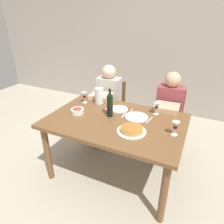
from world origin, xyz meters
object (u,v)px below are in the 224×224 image
chair_left (112,104)px  diner_left (106,103)px  dinner_plate_right_setting (136,117)px  wine_glass_centre (176,126)px  diner_right (167,115)px  salad_bowl (77,111)px  water_pitcher (99,97)px  wine_bottle (110,105)px  wine_glass_right_diner (157,106)px  chair_right (169,115)px  baked_tart (132,129)px  dining_table (115,126)px  dinner_plate_left_setting (119,109)px  wine_glass_left_diner (84,95)px

chair_left → diner_left: diner_left is taller
dinner_plate_right_setting → diner_left: size_ratio=0.22×
wine_glass_centre → dinner_plate_right_setting: 0.49m
diner_right → wine_glass_centre: bearing=103.1°
salad_bowl → chair_left: 0.98m
water_pitcher → salad_bowl: water_pitcher is taller
water_pitcher → diner_right: size_ratio=0.18×
wine_bottle → salad_bowl: wine_bottle is taller
wine_glass_right_diner → chair_right: (0.07, 0.57, -0.37)m
salad_bowl → diner_left: size_ratio=0.13×
water_pitcher → dinner_plate_right_setting: bearing=-17.5°
baked_tart → chair_right: size_ratio=0.34×
dining_table → chair_left: (-0.45, 0.88, -0.17)m
dining_table → diner_left: size_ratio=1.29×
dinner_plate_left_setting → dining_table: bearing=-75.5°
dining_table → chair_right: (0.45, 0.89, -0.17)m
wine_glass_centre → diner_left: diner_left is taller
wine_bottle → water_pitcher: wine_bottle is taller
water_pitcher → dining_table: bearing=-40.3°
baked_tart → dinner_plate_left_setting: size_ratio=1.35×
wine_bottle → dining_table: bearing=-25.3°
dining_table → baked_tart: size_ratio=5.14×
water_pitcher → diner_left: 0.40m
baked_tart → dinner_plate_left_setting: baked_tart is taller
wine_glass_right_diner → dinner_plate_right_setting: wine_glass_right_diner is taller
wine_glass_right_diner → dining_table: bearing=-139.8°
dinner_plate_left_setting → baked_tart: bearing=-52.9°
dinner_plate_left_setting → wine_glass_right_diner: bearing=9.0°
wine_glass_right_diner → chair_right: bearing=82.7°
water_pitcher → diner_right: 0.93m
wine_bottle → diner_left: size_ratio=0.28×
salad_bowl → chair_right: size_ratio=0.17×
wine_bottle → baked_tart: wine_bottle is taller
wine_glass_left_diner → wine_glass_centre: (1.20, -0.29, 0.00)m
wine_bottle → diner_left: diner_left is taller
salad_bowl → diner_right: size_ratio=0.13×
dinner_plate_left_setting → diner_right: 0.68m
wine_glass_centre → diner_left: size_ratio=0.13×
baked_tart → diner_left: size_ratio=0.25×
dining_table → baked_tart: baked_tart is taller
wine_bottle → water_pitcher: (-0.29, 0.28, -0.05)m
dining_table → wine_glass_centre: size_ratio=10.32×
dining_table → dinner_plate_right_setting: dinner_plate_right_setting is taller
wine_glass_centre → chair_right: (-0.20, 0.93, -0.37)m
salad_bowl → diner_right: 1.17m
dinner_plate_left_setting → chair_right: (0.51, 0.64, -0.27)m
wine_glass_centre → dinner_plate_left_setting: size_ratio=0.67×
dining_table → salad_bowl: salad_bowl is taller
dinner_plate_left_setting → chair_right: bearing=51.6°
chair_right → diner_right: diner_right is taller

